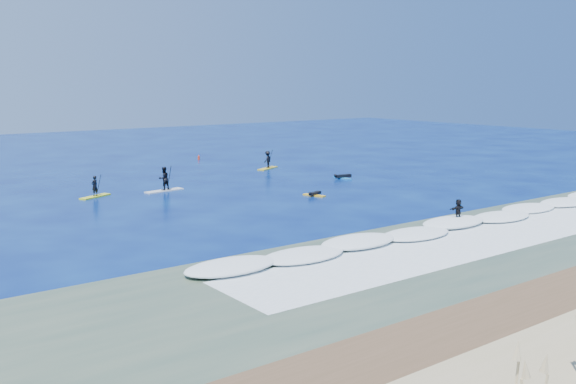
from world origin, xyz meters
TOP-DOWN VIEW (x-y plane):
  - ground at (0.00, 0.00)m, footprint 160.00×160.00m
  - shallow_water at (0.00, -14.00)m, footprint 90.00×13.00m
  - breaking_wave at (0.00, -10.00)m, footprint 40.00×6.00m
  - whitewater at (0.00, -13.00)m, footprint 34.00×5.00m
  - sup_paddler_left at (-13.10, 13.08)m, footprint 2.73×1.77m
  - sup_paddler_center at (-7.68, 12.34)m, footprint 3.35×1.25m
  - sup_paddler_right at (6.75, 18.41)m, footprint 3.01×2.00m
  - prone_paddler_near at (0.65, 3.41)m, footprint 1.45×1.90m
  - prone_paddler_far at (8.43, 8.92)m, footprint 1.81×2.32m
  - wave_surfer at (1.57, -9.56)m, footprint 1.96×0.60m
  - marker_buoy at (4.84, 29.24)m, footprint 0.25×0.25m

SIDE VIEW (x-z plane):
  - ground at x=0.00m, z-range 0.00..0.00m
  - breaking_wave at x=0.00m, z-range -0.15..0.15m
  - whitewater at x=0.00m, z-range -0.01..0.01m
  - shallow_water at x=0.00m, z-range 0.00..0.01m
  - prone_paddler_near at x=0.65m, z-range -0.06..0.32m
  - prone_paddler_far at x=8.43m, z-range -0.08..0.40m
  - marker_buoy at x=4.84m, z-range -0.04..0.55m
  - sup_paddler_left at x=-13.10m, z-range -0.36..1.54m
  - wave_surfer at x=1.57m, z-range 0.10..1.51m
  - sup_paddler_right at x=6.75m, z-range -0.23..1.87m
  - sup_paddler_center at x=-7.68m, z-range -0.29..2.01m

